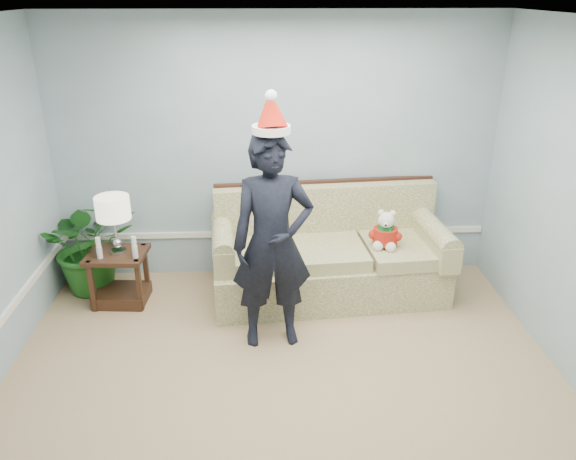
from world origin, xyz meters
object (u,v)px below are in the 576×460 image
(sofa, at_px, (327,257))
(teddy_bear, at_px, (386,234))
(side_table, at_px, (120,282))
(man, at_px, (273,243))
(table_lamp, at_px, (113,210))
(houseplant, at_px, (91,244))

(sofa, relative_size, teddy_bear, 6.10)
(side_table, distance_m, teddy_bear, 2.64)
(side_table, height_order, man, man)
(table_lamp, distance_m, man, 1.64)
(side_table, distance_m, houseplant, 0.53)
(table_lamp, bearing_deg, sofa, 3.41)
(houseplant, bearing_deg, sofa, -3.89)
(teddy_bear, bearing_deg, sofa, 176.36)
(sofa, height_order, teddy_bear, sofa)
(table_lamp, bearing_deg, side_table, -172.45)
(table_lamp, height_order, teddy_bear, table_lamp)
(man, bearing_deg, sofa, 50.28)
(man, xyz_separation_m, teddy_bear, (1.10, 0.67, -0.24))
(houseplant, relative_size, teddy_bear, 2.62)
(sofa, height_order, side_table, sofa)
(sofa, distance_m, table_lamp, 2.13)
(man, relative_size, teddy_bear, 4.85)
(side_table, xyz_separation_m, man, (1.49, -0.72, 0.73))
(table_lamp, distance_m, teddy_bear, 2.59)
(sofa, bearing_deg, teddy_bear, -22.81)
(houseplant, bearing_deg, man, -29.05)
(houseplant, height_order, teddy_bear, houseplant)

